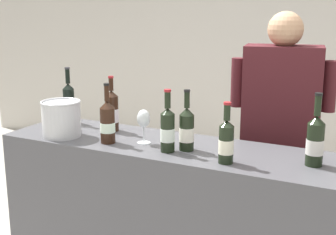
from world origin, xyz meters
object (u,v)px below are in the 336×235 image
wine_bottle_3 (226,141)px  wine_bottle_1 (168,129)px  wine_bottle_6 (69,103)px  wine_glass (144,120)px  wine_bottle_4 (108,122)px  person_server (278,156)px  wine_bottle_5 (187,129)px  ice_bucket (61,118)px  wine_bottle_2 (112,111)px  wine_bottle_0 (315,140)px

wine_bottle_3 → wine_bottle_1: bearing=174.0°
wine_bottle_6 → wine_glass: wine_bottle_6 is taller
wine_bottle_4 → person_server: size_ratio=0.20×
wine_bottle_3 → wine_bottle_5: size_ratio=0.93×
wine_bottle_3 → wine_bottle_4: bearing=177.7°
wine_bottle_1 → wine_bottle_3: 0.33m
wine_bottle_1 → person_server: bearing=57.2°
wine_bottle_3 → wine_glass: size_ratio=1.58×
wine_bottle_1 → wine_bottle_4: wine_bottle_4 is taller
ice_bucket → wine_bottle_3: bearing=-1.1°
ice_bucket → wine_bottle_2: bearing=50.6°
wine_bottle_2 → wine_glass: 0.33m
person_server → wine_bottle_1: bearing=-122.8°
wine_bottle_0 → wine_bottle_1: 0.72m
wine_bottle_6 → person_server: bearing=17.1°
wine_bottle_1 → wine_bottle_5: wine_bottle_1 is taller
wine_bottle_5 → wine_glass: 0.26m
wine_bottle_4 → wine_bottle_5: bearing=9.4°
wine_bottle_1 → ice_bucket: size_ratio=1.43×
wine_bottle_3 → wine_bottle_2: bearing=162.9°
ice_bucket → person_server: person_server is taller
wine_bottle_3 → wine_bottle_4: wine_bottle_4 is taller
wine_bottle_1 → wine_bottle_5: (0.08, 0.07, -0.01)m
wine_bottle_6 → wine_glass: bearing=-16.1°
wine_bottle_6 → wine_bottle_5: bearing=-12.1°
wine_bottle_1 → wine_glass: wine_bottle_1 is taller
wine_bottle_3 → person_server: bearing=82.4°
wine_glass → wine_bottle_0: bearing=2.9°
wine_bottle_1 → wine_bottle_5: 0.10m
wine_bottle_4 → ice_bucket: 0.31m
person_server → wine_glass: bearing=-136.3°
wine_glass → ice_bucket: size_ratio=0.83×
wine_bottle_1 → wine_bottle_0: bearing=9.6°
person_server → wine_bottle_5: bearing=-120.4°
wine_glass → wine_bottle_6: bearing=163.9°
wine_bottle_0 → person_server: size_ratio=0.21×
wine_bottle_0 → wine_bottle_3: (-0.38, -0.15, -0.01)m
wine_bottle_3 → wine_bottle_6: wine_bottle_6 is taller
wine_bottle_6 → ice_bucket: size_ratio=1.57×
wine_bottle_5 → person_server: bearing=59.6°
wine_bottle_5 → wine_bottle_6: (-0.92, 0.20, 0.02)m
person_server → ice_bucket: bearing=-148.5°
wine_bottle_1 → wine_bottle_2: wine_bottle_2 is taller
wine_bottle_3 → ice_bucket: 1.00m
ice_bucket → wine_bottle_5: bearing=6.3°
wine_bottle_0 → person_server: person_server is taller
wine_bottle_0 → wine_bottle_1: bearing=-170.4°
wine_bottle_6 → wine_glass: (0.66, -0.19, 0.00)m
wine_bottle_1 → wine_bottle_6: 0.88m
wine_bottle_3 → wine_bottle_5: wine_bottle_5 is taller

